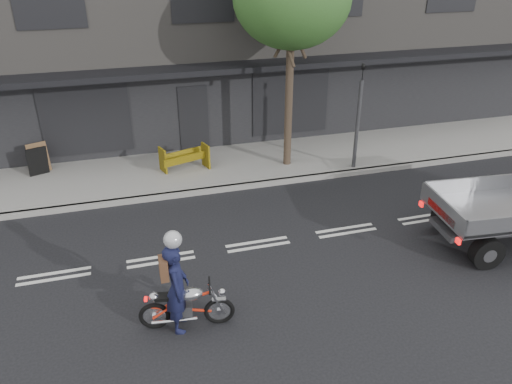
% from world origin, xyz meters
% --- Properties ---
extents(ground, '(80.00, 80.00, 0.00)m').
position_xyz_m(ground, '(0.00, 0.00, 0.00)').
color(ground, black).
rests_on(ground, ground).
extents(sidewalk, '(32.00, 3.20, 0.15)m').
position_xyz_m(sidewalk, '(0.00, 4.70, 0.07)').
color(sidewalk, gray).
rests_on(sidewalk, ground).
extents(kerb, '(32.00, 0.20, 0.15)m').
position_xyz_m(kerb, '(0.00, 3.10, 0.07)').
color(kerb, gray).
rests_on(kerb, ground).
extents(building_main, '(26.00, 10.00, 8.00)m').
position_xyz_m(building_main, '(0.00, 11.30, 4.00)').
color(building_main, slate).
rests_on(building_main, ground).
extents(traffic_light_pole, '(0.12, 0.12, 3.50)m').
position_xyz_m(traffic_light_pole, '(4.20, 3.35, 1.65)').
color(traffic_light_pole, '#2D2D30').
rests_on(traffic_light_pole, ground).
extents(motorcycle, '(1.86, 0.54, 0.96)m').
position_xyz_m(motorcycle, '(-2.12, -2.39, 0.49)').
color(motorcycle, black).
rests_on(motorcycle, ground).
extents(rider, '(0.55, 0.75, 1.88)m').
position_xyz_m(rider, '(-2.27, -2.39, 0.94)').
color(rider, '#141738').
rests_on(rider, ground).
extents(construction_barrier, '(1.59, 1.02, 0.83)m').
position_xyz_m(construction_barrier, '(-1.11, 4.44, 0.56)').
color(construction_barrier, yellow).
rests_on(construction_barrier, sidewalk).
extents(sandwich_board, '(0.71, 0.59, 0.96)m').
position_xyz_m(sandwich_board, '(-5.56, 5.42, 0.63)').
color(sandwich_board, black).
rests_on(sandwich_board, sidewalk).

